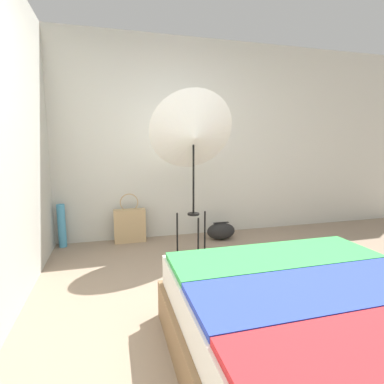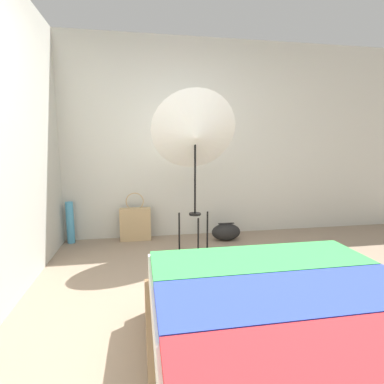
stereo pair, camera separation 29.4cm
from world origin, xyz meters
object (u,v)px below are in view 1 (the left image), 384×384
at_px(photo_umbrella, 194,135).
at_px(tote_bag, 130,225).
at_px(paper_roll, 62,226).
at_px(bed, 354,362).
at_px(duffel_bag, 221,231).

xyz_separation_m(photo_umbrella, tote_bag, (-0.68, 0.59, -1.12)).
relative_size(photo_umbrella, paper_roll, 3.44).
distance_m(bed, tote_bag, 2.91).
height_order(photo_umbrella, tote_bag, photo_umbrella).
bearing_deg(bed, photo_umbrella, 94.07).
bearing_deg(duffel_bag, photo_umbrella, -141.75).
bearing_deg(duffel_bag, paper_roll, 173.09).
bearing_deg(tote_bag, duffel_bag, -10.25).
height_order(tote_bag, paper_roll, tote_bag).
height_order(bed, tote_bag, tote_bag).
relative_size(tote_bag, paper_roll, 1.19).
bearing_deg(bed, tote_bag, 106.67).
height_order(bed, photo_umbrella, photo_umbrella).
xyz_separation_m(bed, tote_bag, (-0.84, 2.79, -0.03)).
bearing_deg(bed, paper_roll, 120.27).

